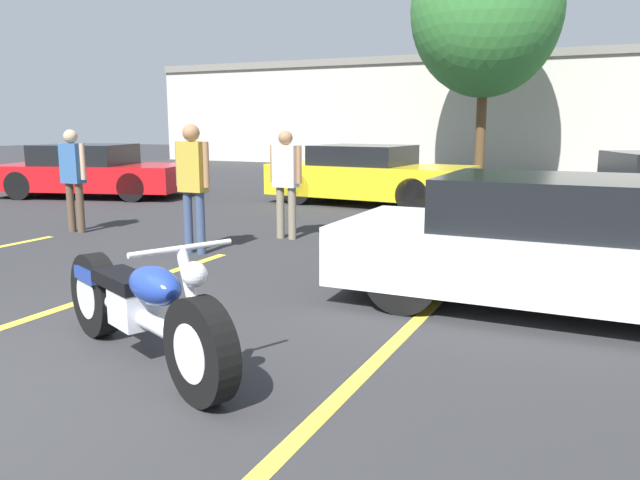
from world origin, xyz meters
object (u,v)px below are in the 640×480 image
(parked_car_left_row, at_px, (92,172))
(parked_car_mid_row, at_px, (369,176))
(spectator_by_show_car, at_px, (286,176))
(show_car_hood_open, at_px, (565,245))
(tree_background, at_px, (486,10))
(motorcycle, at_px, (140,309))
(spectator_midground, at_px, (193,177))
(spectator_near_motorcycle, at_px, (73,172))

(parked_car_left_row, xyz_separation_m, parked_car_mid_row, (6.48, 1.50, 0.02))
(spectator_by_show_car, bearing_deg, show_car_hood_open, -27.46)
(tree_background, distance_m, show_car_hood_open, 15.80)
(show_car_hood_open, distance_m, spectator_by_show_car, 4.60)
(motorcycle, relative_size, spectator_midground, 1.30)
(parked_car_left_row, bearing_deg, spectator_near_motorcycle, -64.48)
(tree_background, distance_m, spectator_midground, 14.69)
(tree_background, bearing_deg, show_car_hood_open, -76.03)
(show_car_hood_open, height_order, spectator_midground, show_car_hood_open)
(motorcycle, distance_m, parked_car_mid_row, 9.49)
(show_car_hood_open, distance_m, spectator_near_motorcycle, 7.49)
(tree_background, xyz_separation_m, motorcycle, (1.02, -17.42, -4.82))
(spectator_by_show_car, relative_size, spectator_midground, 0.94)
(show_car_hood_open, bearing_deg, spectator_near_motorcycle, 171.21)
(parked_car_mid_row, distance_m, spectator_by_show_car, 4.47)
(tree_background, bearing_deg, spectator_near_motorcycle, -105.49)
(parked_car_mid_row, distance_m, spectator_midground, 5.95)
(spectator_near_motorcycle, relative_size, spectator_midground, 0.95)
(tree_background, xyz_separation_m, spectator_by_show_car, (-0.42, -12.55, -4.27))
(show_car_hood_open, distance_m, parked_car_left_row, 12.02)
(tree_background, bearing_deg, parked_car_mid_row, -95.47)
(motorcycle, distance_m, spectator_by_show_car, 5.11)
(spectator_midground, bearing_deg, motorcycle, -59.10)
(show_car_hood_open, relative_size, spectator_near_motorcycle, 2.57)
(spectator_by_show_car, bearing_deg, parked_car_left_row, 156.71)
(tree_background, distance_m, parked_car_left_row, 12.90)
(parked_car_mid_row, xyz_separation_m, spectator_near_motorcycle, (-2.96, -5.37, 0.35))
(spectator_midground, bearing_deg, parked_car_mid_row, 87.75)
(tree_background, relative_size, spectator_near_motorcycle, 4.88)
(tree_background, height_order, spectator_near_motorcycle, tree_background)
(motorcycle, relative_size, parked_car_mid_row, 0.51)
(parked_car_mid_row, relative_size, spectator_by_show_car, 2.71)
(spectator_near_motorcycle, bearing_deg, spectator_midground, -11.50)
(spectator_by_show_car, bearing_deg, spectator_near_motorcycle, -164.28)
(parked_car_mid_row, distance_m, spectator_near_motorcycle, 6.15)
(parked_car_mid_row, relative_size, spectator_near_motorcycle, 2.69)
(motorcycle, relative_size, show_car_hood_open, 0.53)
(motorcycle, height_order, spectator_midground, spectator_midground)
(motorcycle, height_order, spectator_near_motorcycle, spectator_near_motorcycle)
(spectator_midground, bearing_deg, show_car_hood_open, -7.63)
(tree_background, xyz_separation_m, parked_car_mid_row, (-0.78, -8.11, -4.62))
(parked_car_mid_row, bearing_deg, motorcycle, -74.97)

